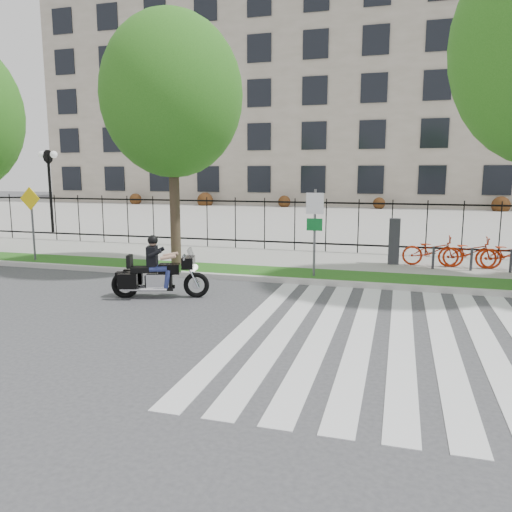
# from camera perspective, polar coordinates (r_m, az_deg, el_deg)

# --- Properties ---
(ground) EXTENTS (120.00, 120.00, 0.00)m
(ground) POSITION_cam_1_polar(r_m,az_deg,el_deg) (11.22, -11.49, -6.80)
(ground) COLOR #3B3B3E
(ground) RESTS_ON ground
(curb) EXTENTS (60.00, 0.20, 0.15)m
(curb) POSITION_cam_1_polar(r_m,az_deg,el_deg) (14.84, -4.18, -2.33)
(curb) COLOR #B9B6AE
(curb) RESTS_ON ground
(grass_verge) EXTENTS (60.00, 1.50, 0.15)m
(grass_verge) POSITION_cam_1_polar(r_m,az_deg,el_deg) (15.62, -3.10, -1.72)
(grass_verge) COLOR #185014
(grass_verge) RESTS_ON ground
(sidewalk) EXTENTS (60.00, 3.50, 0.15)m
(sidewalk) POSITION_cam_1_polar(r_m,az_deg,el_deg) (17.96, -0.48, -0.22)
(sidewalk) COLOR gray
(sidewalk) RESTS_ON ground
(plaza) EXTENTS (80.00, 34.00, 0.10)m
(plaza) POSITION_cam_1_polar(r_m,az_deg,el_deg) (35.02, 7.77, 4.42)
(plaza) COLOR gray
(plaza) RESTS_ON ground
(crosswalk_stripes) EXTENTS (5.70, 8.00, 0.01)m
(crosswalk_stripes) POSITION_cam_1_polar(r_m,az_deg,el_deg) (10.02, 14.13, -8.88)
(crosswalk_stripes) COLOR silver
(crosswalk_stripes) RESTS_ON ground
(iron_fence) EXTENTS (30.00, 0.06, 2.00)m
(iron_fence) POSITION_cam_1_polar(r_m,az_deg,el_deg) (19.49, 0.98, 3.73)
(iron_fence) COLOR black
(iron_fence) RESTS_ON sidewalk
(office_building) EXTENTS (60.00, 21.90, 20.15)m
(office_building) POSITION_cam_1_polar(r_m,az_deg,el_deg) (55.09, 11.19, 16.50)
(office_building) COLOR gray
(office_building) RESTS_ON ground
(lamp_post_left) EXTENTS (1.06, 0.70, 4.25)m
(lamp_post_left) POSITION_cam_1_polar(r_m,az_deg,el_deg) (27.46, -22.59, 8.99)
(lamp_post_left) COLOR black
(lamp_post_left) RESTS_ON ground
(street_tree_1) EXTENTS (4.33, 4.33, 7.79)m
(street_tree_1) POSITION_cam_1_polar(r_m,az_deg,el_deg) (16.17, -9.59, 17.63)
(street_tree_1) COLOR #38291E
(street_tree_1) RESTS_ON grass_verge
(sign_pole_regulatory) EXTENTS (0.50, 0.09, 2.50)m
(sign_pole_regulatory) POSITION_cam_1_polar(r_m,az_deg,el_deg) (14.35, 6.72, 3.95)
(sign_pole_regulatory) COLOR #59595B
(sign_pole_regulatory) RESTS_ON grass_verge
(sign_pole_warning) EXTENTS (0.78, 0.09, 2.49)m
(sign_pole_warning) POSITION_cam_1_polar(r_m,az_deg,el_deg) (18.56, -24.27, 4.44)
(sign_pole_warning) COLOR #59595B
(sign_pole_warning) RESTS_ON grass_verge
(motorcycle_rider) EXTENTS (2.41, 1.11, 1.91)m
(motorcycle_rider) POSITION_cam_1_polar(r_m,az_deg,el_deg) (12.74, -10.99, -1.89)
(motorcycle_rider) COLOR black
(motorcycle_rider) RESTS_ON ground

